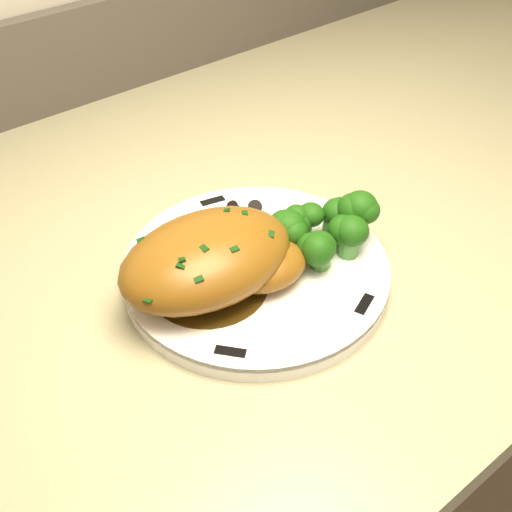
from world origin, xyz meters
TOP-DOWN VIEW (x-y plane):
  - counter at (0.31, 1.67)m, footprint 1.96×0.65m
  - plate at (0.04, 1.59)m, footprint 0.30×0.30m
  - rim_accent_0 at (0.06, 1.69)m, footprint 0.03×0.01m
  - rim_accent_1 at (-0.05, 1.65)m, footprint 0.02×0.03m
  - rim_accent_2 at (-0.04, 1.53)m, footprint 0.02×0.02m
  - rim_accent_3 at (0.08, 1.50)m, footprint 0.03×0.02m
  - rim_accent_4 at (0.14, 1.60)m, footprint 0.01×0.02m
  - gravy_pool at (-0.01, 1.60)m, footprint 0.10×0.10m
  - chicken_breast at (-0.01, 1.59)m, footprint 0.16×0.12m
  - mushroom_pile at (0.05, 1.65)m, footprint 0.07×0.05m
  - broccoli_florets at (0.10, 1.57)m, footprint 0.09×0.07m

SIDE VIEW (x-z plane):
  - counter at x=0.31m, z-range -0.06..0.91m
  - plate at x=0.04m, z-range 0.85..0.86m
  - rim_accent_0 at x=0.06m, z-range 0.86..0.86m
  - rim_accent_1 at x=-0.05m, z-range 0.86..0.86m
  - rim_accent_2 at x=-0.04m, z-range 0.86..0.86m
  - rim_accent_3 at x=0.08m, z-range 0.86..0.86m
  - rim_accent_4 at x=0.14m, z-range 0.86..0.86m
  - gravy_pool at x=-0.01m, z-range 0.86..0.86m
  - mushroom_pile at x=0.05m, z-range 0.86..0.87m
  - broccoli_florets at x=0.10m, z-range 0.86..0.91m
  - chicken_breast at x=-0.01m, z-range 0.86..0.92m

